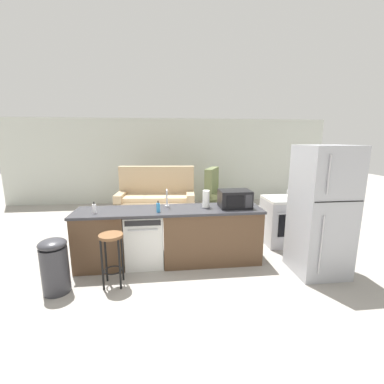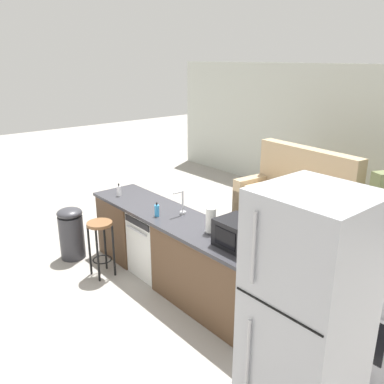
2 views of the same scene
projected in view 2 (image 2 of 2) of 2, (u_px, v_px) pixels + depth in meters
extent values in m
plane|color=gray|center=(170.00, 279.00, 5.21)|extent=(24.00, 24.00, 0.00)
cube|color=beige|center=(369.00, 141.00, 7.14)|extent=(10.00, 0.06, 2.60)
cube|color=brown|center=(130.00, 226.00, 5.74)|extent=(0.75, 0.62, 0.86)
cube|color=brown|center=(214.00, 274.00, 4.47)|extent=(1.55, 0.62, 0.86)
cube|color=#333338|center=(176.00, 219.00, 4.82)|extent=(2.94, 0.66, 0.04)
cube|color=black|center=(177.00, 281.00, 5.09)|extent=(2.86, 0.56, 0.08)
cube|color=silver|center=(157.00, 243.00, 5.26)|extent=(0.58, 0.58, 0.84)
cube|color=black|center=(137.00, 223.00, 4.96)|extent=(0.52, 0.01, 0.08)
cylinder|color=#B2B2B7|center=(136.00, 231.00, 4.99)|extent=(0.44, 0.02, 0.02)
cube|color=#B7B7BC|center=(372.00, 320.00, 3.70)|extent=(0.76, 0.64, 0.85)
cube|color=black|center=(354.00, 331.00, 3.49)|extent=(0.53, 0.01, 0.43)
cylinder|color=silver|center=(356.00, 309.00, 3.40)|extent=(0.61, 0.03, 0.03)
cube|color=silver|center=(379.00, 277.00, 3.56)|extent=(0.76, 0.64, 0.05)
torus|color=black|center=(354.00, 272.00, 3.60)|extent=(0.16, 0.16, 0.01)
torus|color=black|center=(368.00, 263.00, 3.76)|extent=(0.16, 0.16, 0.01)
cube|color=#A8AAB2|center=(306.00, 319.00, 2.87)|extent=(0.72, 0.70, 1.90)
cylinder|color=#B2B2B7|center=(254.00, 249.00, 2.60)|extent=(0.02, 0.02, 0.51)
cylinder|color=#B2B2B7|center=(247.00, 369.00, 2.90)|extent=(0.02, 0.02, 0.83)
cube|color=black|center=(276.00, 310.00, 2.58)|extent=(0.68, 0.01, 0.01)
cube|color=black|center=(241.00, 235.00, 4.00)|extent=(0.50, 0.36, 0.28)
cube|color=black|center=(225.00, 238.00, 3.93)|extent=(0.27, 0.01, 0.18)
cube|color=#2D2D33|center=(241.00, 246.00, 3.77)|extent=(0.11, 0.01, 0.21)
cylinder|color=silver|center=(183.00, 213.00, 4.92)|extent=(0.07, 0.07, 0.03)
cylinder|color=silver|center=(183.00, 201.00, 4.87)|extent=(0.02, 0.02, 0.26)
cylinder|color=silver|center=(178.00, 192.00, 4.79)|extent=(0.02, 0.14, 0.02)
cylinder|color=#4C4C51|center=(211.00, 232.00, 4.40)|extent=(0.14, 0.14, 0.01)
cylinder|color=white|center=(211.00, 220.00, 4.35)|extent=(0.11, 0.11, 0.27)
cylinder|color=#338CCC|center=(157.00, 211.00, 4.82)|extent=(0.06, 0.06, 0.14)
cylinder|color=black|center=(157.00, 204.00, 4.80)|extent=(0.02, 0.02, 0.04)
cylinder|color=silver|center=(119.00, 191.00, 5.53)|extent=(0.06, 0.06, 0.14)
cylinder|color=black|center=(119.00, 185.00, 5.50)|extent=(0.02, 0.02, 0.04)
cylinder|color=brown|center=(99.00, 224.00, 5.09)|extent=(0.32, 0.32, 0.04)
cylinder|color=black|center=(90.00, 250.00, 5.22)|extent=(0.03, 0.03, 0.70)
cylinder|color=black|center=(98.00, 256.00, 5.05)|extent=(0.03, 0.03, 0.70)
cylinder|color=black|center=(105.00, 245.00, 5.35)|extent=(0.03, 0.03, 0.70)
cylinder|color=black|center=(114.00, 251.00, 5.19)|extent=(0.03, 0.03, 0.70)
torus|color=black|center=(102.00, 259.00, 5.25)|extent=(0.25, 0.25, 0.02)
cylinder|color=#333338|center=(72.00, 237.00, 5.69)|extent=(0.34, 0.34, 0.62)
ellipsoid|color=#333338|center=(69.00, 213.00, 5.57)|extent=(0.35, 0.35, 0.14)
cube|color=tan|center=(291.00, 212.00, 6.88)|extent=(2.07, 1.08, 0.42)
cube|color=tan|center=(306.00, 185.00, 6.93)|extent=(2.01, 0.42, 1.27)
cube|color=tan|center=(254.00, 192.00, 7.55)|extent=(0.28, 0.91, 0.62)
cube|color=tan|center=(336.00, 223.00, 6.15)|extent=(0.28, 0.91, 0.62)
cube|color=beige|center=(266.00, 189.00, 7.20)|extent=(0.61, 0.68, 0.12)
cube|color=beige|center=(290.00, 197.00, 6.77)|extent=(0.61, 0.68, 0.12)
cube|color=beige|center=(317.00, 207.00, 6.34)|extent=(0.61, 0.68, 0.12)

